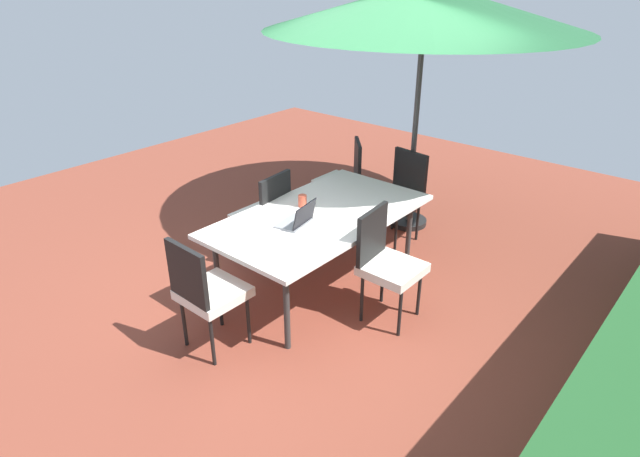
% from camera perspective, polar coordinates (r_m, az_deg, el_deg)
% --- Properties ---
extents(ground_plane, '(10.00, 10.00, 0.02)m').
position_cam_1_polar(ground_plane, '(5.20, 0.00, -6.05)').
color(ground_plane, brown).
extents(dining_table, '(2.07, 1.13, 0.75)m').
position_cam_1_polar(dining_table, '(4.85, 0.00, 1.10)').
color(dining_table, white).
rests_on(dining_table, ground_plane).
extents(patio_umbrella, '(3.27, 3.27, 2.63)m').
position_cam_1_polar(patio_umbrella, '(5.84, 11.13, 22.18)').
color(patio_umbrella, '#4C4C4C').
rests_on(patio_umbrella, ground_plane).
extents(chair_southwest, '(0.59, 0.59, 0.98)m').
position_cam_1_polar(chair_southwest, '(6.24, 2.62, 5.47)').
color(chair_southwest, silver).
rests_on(chair_southwest, ground_plane).
extents(chair_east, '(0.47, 0.46, 0.98)m').
position_cam_1_polar(chair_east, '(4.20, -12.04, -6.35)').
color(chair_east, silver).
rests_on(chair_east, ground_plane).
extents(chair_west, '(0.49, 0.48, 0.98)m').
position_cam_1_polar(chair_west, '(5.89, 8.52, 3.87)').
color(chair_west, silver).
rests_on(chair_west, ground_plane).
extents(chair_north, '(0.47, 0.48, 0.98)m').
position_cam_1_polar(chair_north, '(4.52, 7.08, -3.40)').
color(chair_north, silver).
rests_on(chair_north, ground_plane).
extents(chair_south, '(0.47, 0.48, 0.98)m').
position_cam_1_polar(chair_south, '(5.35, -5.91, 1.66)').
color(chair_south, silver).
rests_on(chair_south, ground_plane).
extents(laptop, '(0.36, 0.30, 0.21)m').
position_cam_1_polar(laptop, '(4.61, -2.38, 0.94)').
color(laptop, gray).
rests_on(laptop, dining_table).
extents(cup, '(0.08, 0.08, 0.11)m').
position_cam_1_polar(cup, '(4.96, -1.88, 2.96)').
color(cup, '#CC4C33').
rests_on(cup, dining_table).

